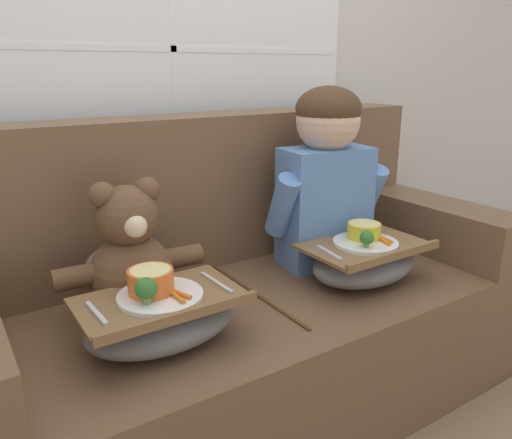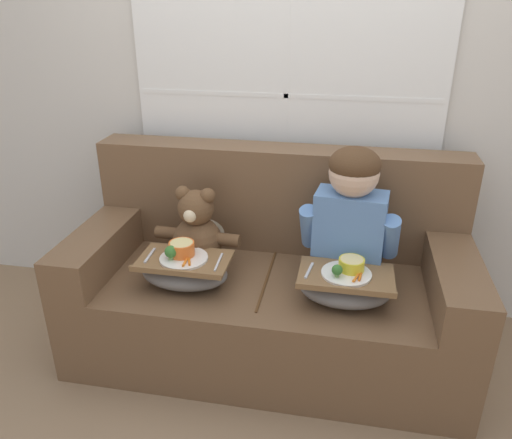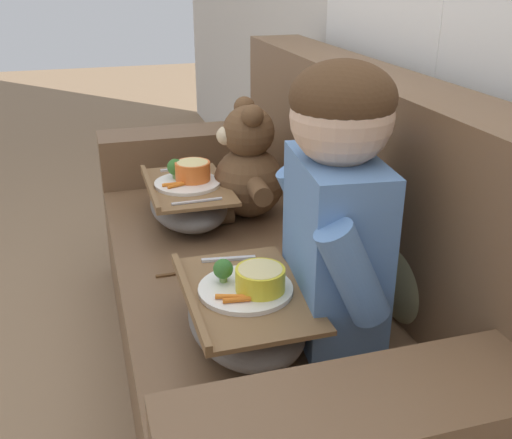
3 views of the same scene
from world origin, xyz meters
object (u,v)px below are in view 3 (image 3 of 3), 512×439
teddy_bear (247,168)px  lap_tray_child (246,313)px  couch (287,287)px  child_figure (337,192)px  lap_tray_teddy (188,200)px  throw_pillow_behind_teddy (305,169)px  throw_pillow_behind_child (411,261)px

teddy_bear → lap_tray_child: size_ratio=1.06×
couch → child_figure: size_ratio=2.93×
couch → teddy_bear: bearing=-176.4°
teddy_bear → lap_tray_teddy: teddy_bear is taller
teddy_bear → lap_tray_teddy: size_ratio=1.04×
throw_pillow_behind_teddy → lap_tray_teddy: 0.45m
throw_pillow_behind_teddy → teddy_bear: size_ratio=0.69×
throw_pillow_behind_teddy → lap_tray_child: (0.78, -0.45, -0.08)m
child_figure → throw_pillow_behind_teddy: bearing=164.1°
couch → lap_tray_child: couch is taller
teddy_bear → lap_tray_child: teddy_bear is taller
throw_pillow_behind_child → teddy_bear: size_ratio=0.74×
teddy_bear → lap_tray_teddy: 0.24m
lap_tray_child → lap_tray_teddy: 0.78m
couch → lap_tray_child: 0.49m
throw_pillow_behind_child → lap_tray_teddy: bearing=-150.2°
throw_pillow_behind_child → child_figure: bearing=-90.0°
throw_pillow_behind_teddy → lap_tray_teddy: size_ratio=0.71×
couch → throw_pillow_behind_child: bearing=27.5°
throw_pillow_behind_teddy → teddy_bear: bearing=-90.1°
teddy_bear → lap_tray_child: (0.78, -0.22, -0.10)m
lap_tray_teddy → couch: bearing=32.1°
throw_pillow_behind_child → lap_tray_child: bearing=-89.9°
throw_pillow_behind_teddy → lap_tray_teddy: throw_pillow_behind_teddy is taller
child_figure → lap_tray_teddy: child_figure is taller
child_figure → teddy_bear: child_figure is taller
lap_tray_child → lap_tray_teddy: lap_tray_teddy is taller
throw_pillow_behind_teddy → throw_pillow_behind_child: bearing=0.0°
throw_pillow_behind_child → child_figure: child_figure is taller
couch → teddy_bear: (-0.39, -0.02, 0.28)m
teddy_bear → couch: bearing=3.6°
teddy_bear → lap_tray_teddy: (-0.00, -0.22, -0.10)m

